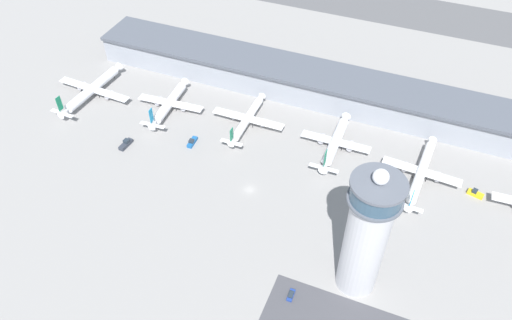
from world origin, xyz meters
The scene contains 13 objects.
ground_plane centered at (0.00, 0.00, 0.00)m, with size 1000.00×1000.00×0.00m, color gray.
terminal_building centered at (0.00, 70.00, 7.49)m, with size 217.39×25.00×14.78m.
runway_strip centered at (0.00, 177.29, 0.00)m, with size 326.08×44.00×0.01m, color #515154.
control_tower centered at (50.31, -25.80, 26.25)m, with size 16.47×16.47×54.52m.
airplane_gate_alpha centered at (-96.32, 29.11, 4.25)m, with size 40.64×45.08×13.79m.
airplane_gate_bravo centered at (-55.62, 34.05, 4.04)m, with size 33.03×37.48×13.21m.
airplane_gate_charlie centered at (-16.30, 36.68, 4.47)m, with size 34.51×37.55×12.20m.
airplane_gate_delta centered at (25.39, 36.95, 4.18)m, with size 30.98×38.00×13.73m.
airplane_gate_echo centered at (63.20, 31.87, 4.59)m, with size 32.72×44.53×12.79m.
service_truck_catering centered at (-61.31, 3.88, 1.04)m, with size 3.11×7.75×3.00m.
service_truck_fuel centered at (85.48, 31.62, 0.99)m, with size 6.62×3.83×2.85m.
service_truck_baggage centered at (-34.63, 16.27, 0.90)m, with size 2.68×7.11×2.61m.
car_black_suv centered at (31.70, -39.58, 0.57)m, with size 1.94×4.76×1.47m.
Camera 1 is at (54.23, -126.35, 150.55)m, focal length 35.00 mm.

